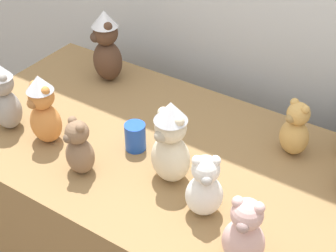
# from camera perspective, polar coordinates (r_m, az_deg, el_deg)

# --- Properties ---
(display_table) EXTENTS (1.83, 0.93, 0.79)m
(display_table) POSITION_cam_1_polar(r_m,az_deg,el_deg) (2.15, -0.00, -11.09)
(display_table) COLOR olive
(display_table) RESTS_ON ground_plane
(teddy_bear_ash) EXTENTS (0.16, 0.15, 0.29)m
(teddy_bear_ash) POSITION_cam_1_polar(r_m,az_deg,el_deg) (2.02, -18.53, 3.25)
(teddy_bear_ash) COLOR gray
(teddy_bear_ash) RESTS_ON display_table
(teddy_bear_blush) EXTENTS (0.14, 0.13, 0.25)m
(teddy_bear_blush) POSITION_cam_1_polar(r_m,az_deg,el_deg) (1.45, 8.85, -12.21)
(teddy_bear_blush) COLOR beige
(teddy_bear_blush) RESTS_ON display_table
(teddy_bear_ginger) EXTENTS (0.15, 0.13, 0.29)m
(teddy_bear_ginger) POSITION_cam_1_polar(r_m,az_deg,el_deg) (1.90, -14.26, 1.82)
(teddy_bear_ginger) COLOR #D17F3D
(teddy_bear_ginger) RESTS_ON display_table
(teddy_bear_mocha) EXTENTS (0.14, 0.12, 0.22)m
(teddy_bear_mocha) POSITION_cam_1_polar(r_m,az_deg,el_deg) (1.75, -10.29, -2.56)
(teddy_bear_mocha) COLOR #7F6047
(teddy_bear_mocha) RESTS_ON display_table
(teddy_bear_cocoa) EXTENTS (0.20, 0.19, 0.34)m
(teddy_bear_cocoa) POSITION_cam_1_polar(r_m,az_deg,el_deg) (2.24, -7.17, 9.11)
(teddy_bear_cocoa) COLOR #4C3323
(teddy_bear_cocoa) RESTS_ON display_table
(teddy_bear_cream) EXTENTS (0.17, 0.15, 0.33)m
(teddy_bear_cream) POSITION_cam_1_polar(r_m,az_deg,el_deg) (1.66, 0.29, -2.00)
(teddy_bear_cream) COLOR beige
(teddy_bear_cream) RESTS_ON display_table
(teddy_bear_honey) EXTENTS (0.15, 0.14, 0.23)m
(teddy_bear_honey) POSITION_cam_1_polar(r_m,az_deg,el_deg) (1.86, 14.56, -0.41)
(teddy_bear_honey) COLOR tan
(teddy_bear_honey) RESTS_ON display_table
(teddy_bear_snow) EXTENTS (0.16, 0.15, 0.24)m
(teddy_bear_snow) POSITION_cam_1_polar(r_m,az_deg,el_deg) (1.57, 4.28, -7.12)
(teddy_bear_snow) COLOR white
(teddy_bear_snow) RESTS_ON display_table
(party_cup_blue) EXTENTS (0.08, 0.08, 0.11)m
(party_cup_blue) POSITION_cam_1_polar(r_m,az_deg,el_deg) (1.86, -3.82, -1.24)
(party_cup_blue) COLOR blue
(party_cup_blue) RESTS_ON display_table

